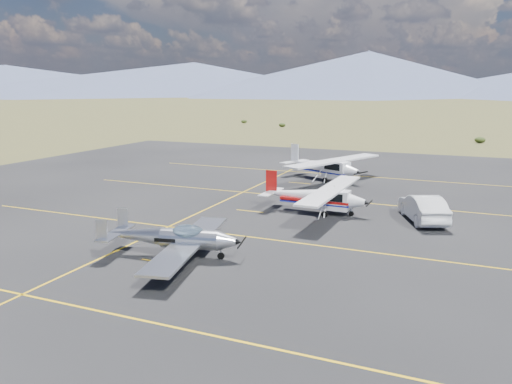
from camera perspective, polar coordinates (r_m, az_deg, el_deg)
The scene contains 6 objects.
ground at distance 26.50m, azimuth -1.30°, elevation -6.49°, with size 1600.00×1600.00×0.00m, color #383D1C.
apron at distance 32.74m, azimuth 3.74°, elevation -2.90°, with size 72.00×72.00×0.02m, color black.
aircraft_low_wing at distance 25.31m, azimuth -9.26°, elevation -5.21°, with size 6.91×9.50×2.06m.
aircraft_cessna at distance 33.84m, azimuth 6.82°, elevation -0.40°, with size 6.30×10.53×2.67m.
aircraft_plain at distance 46.03m, azimuth 7.77°, elevation 3.04°, with size 8.51×11.36×2.97m.
sedan at distance 33.27m, azimuth 18.55°, elevation -1.73°, with size 1.81×5.19×1.71m, color silver.
Camera 1 is at (10.35, -22.90, 8.40)m, focal length 35.00 mm.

